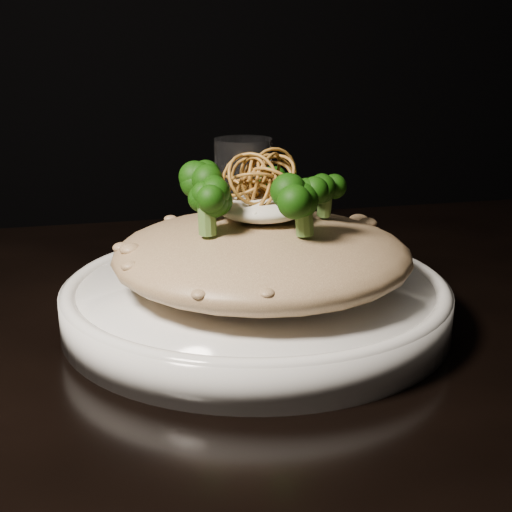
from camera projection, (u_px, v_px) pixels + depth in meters
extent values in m
cube|color=black|center=(204.00, 374.00, 0.53)|extent=(1.10, 0.80, 0.04)
cylinder|color=black|center=(493.00, 471.00, 1.06)|extent=(0.05, 0.05, 0.71)
cylinder|color=white|center=(256.00, 302.00, 0.57)|extent=(0.31, 0.31, 0.03)
ellipsoid|color=brown|center=(262.00, 254.00, 0.56)|extent=(0.23, 0.23, 0.05)
ellipsoid|color=white|center=(262.00, 208.00, 0.56)|extent=(0.07, 0.07, 0.02)
cylinder|color=silver|center=(244.00, 189.00, 0.80)|extent=(0.08, 0.08, 0.11)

